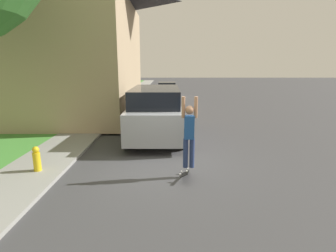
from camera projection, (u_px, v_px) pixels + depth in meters
ground_plane at (162, 167)px, 7.77m from camera, size 120.00×120.00×0.00m
lawn at (12, 122)px, 13.62m from camera, size 10.00×80.00×0.08m
sidewalk at (96, 122)px, 13.61m from camera, size 1.80×80.00×0.10m
house at (34, 30)px, 14.40m from camera, size 11.56×9.57×9.20m
suv_parked at (156, 112)px, 10.71m from camera, size 2.18×4.85×2.05m
car_down_street at (168, 89)px, 25.42m from camera, size 1.95×4.28×1.39m
skateboarder at (190, 132)px, 6.77m from camera, size 0.41×0.22×1.89m
skateboard at (185, 173)px, 6.93m from camera, size 0.31×0.78×0.35m
fire_hydrant at (37, 159)px, 7.15m from camera, size 0.20×0.20×0.69m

